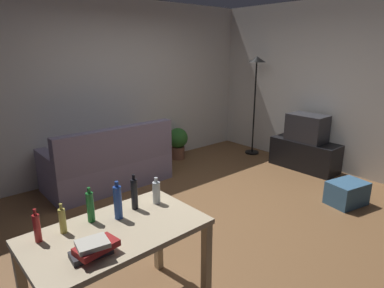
{
  "coord_description": "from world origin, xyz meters",
  "views": [
    {
      "loc": [
        -2.58,
        -2.6,
        1.94
      ],
      "look_at": [
        0.1,
        0.5,
        0.75
      ],
      "focal_mm": 30.71,
      "sensor_mm": 36.0,
      "label": 1
    }
  ],
  "objects_px": {
    "bottle_clear": "(156,192)",
    "book_stack": "(94,248)",
    "storage_box": "(347,193)",
    "desk": "(118,243)",
    "potted_plant": "(178,141)",
    "tv": "(307,128)",
    "bottle_green": "(90,207)",
    "bottle_blue": "(118,202)",
    "torchiere_lamp": "(256,79)",
    "couch": "(110,165)",
    "tv_stand": "(304,155)",
    "bottle_red": "(37,228)",
    "bottle_dark": "(134,194)",
    "bottle_squat": "(62,220)"
  },
  "relations": [
    {
      "from": "bottle_blue",
      "to": "book_stack",
      "type": "relative_size",
      "value": 1.01
    },
    {
      "from": "desk",
      "to": "potted_plant",
      "type": "xyz_separation_m",
      "value": [
        2.64,
        2.66,
        -0.32
      ]
    },
    {
      "from": "storage_box",
      "to": "bottle_squat",
      "type": "height_order",
      "value": "bottle_squat"
    },
    {
      "from": "torchiere_lamp",
      "to": "bottle_clear",
      "type": "bearing_deg",
      "value": -152.34
    },
    {
      "from": "desk",
      "to": "tv",
      "type": "bearing_deg",
      "value": 11.5
    },
    {
      "from": "bottle_clear",
      "to": "book_stack",
      "type": "distance_m",
      "value": 0.76
    },
    {
      "from": "couch",
      "to": "desk",
      "type": "xyz_separation_m",
      "value": [
        -1.12,
        -2.35,
        0.34
      ]
    },
    {
      "from": "bottle_clear",
      "to": "book_stack",
      "type": "height_order",
      "value": "bottle_clear"
    },
    {
      "from": "potted_plant",
      "to": "storage_box",
      "type": "bearing_deg",
      "value": -79.95
    },
    {
      "from": "tv_stand",
      "to": "torchiere_lamp",
      "type": "height_order",
      "value": "torchiere_lamp"
    },
    {
      "from": "potted_plant",
      "to": "bottle_red",
      "type": "height_order",
      "value": "bottle_red"
    },
    {
      "from": "bottle_squat",
      "to": "bottle_green",
      "type": "bearing_deg",
      "value": 4.97
    },
    {
      "from": "tv",
      "to": "potted_plant",
      "type": "relative_size",
      "value": 1.05
    },
    {
      "from": "bottle_blue",
      "to": "potted_plant",
      "type": "bearing_deg",
      "value": 44.77
    },
    {
      "from": "bottle_blue",
      "to": "storage_box",
      "type": "bearing_deg",
      "value": -6.17
    },
    {
      "from": "tv",
      "to": "book_stack",
      "type": "height_order",
      "value": "tv"
    },
    {
      "from": "bottle_red",
      "to": "potted_plant",
      "type": "bearing_deg",
      "value": 38.63
    },
    {
      "from": "couch",
      "to": "bottle_dark",
      "type": "distance_m",
      "value": 2.41
    },
    {
      "from": "bottle_clear",
      "to": "bottle_squat",
      "type": "bearing_deg",
      "value": 176.51
    },
    {
      "from": "torchiere_lamp",
      "to": "bottle_squat",
      "type": "relative_size",
      "value": 8.59
    },
    {
      "from": "tv",
      "to": "bottle_dark",
      "type": "relative_size",
      "value": 2.15
    },
    {
      "from": "desk",
      "to": "bottle_clear",
      "type": "bearing_deg",
      "value": 17.69
    },
    {
      "from": "tv_stand",
      "to": "desk",
      "type": "bearing_deg",
      "value": 102.54
    },
    {
      "from": "couch",
      "to": "bottle_clear",
      "type": "xyz_separation_m",
      "value": [
        -0.68,
        -2.2,
        0.54
      ]
    },
    {
      "from": "bottle_red",
      "to": "bottle_green",
      "type": "height_order",
      "value": "bottle_green"
    },
    {
      "from": "storage_box",
      "to": "bottle_clear",
      "type": "xyz_separation_m",
      "value": [
        -2.71,
        0.35,
        0.7
      ]
    },
    {
      "from": "torchiere_lamp",
      "to": "tv",
      "type": "bearing_deg",
      "value": -89.81
    },
    {
      "from": "couch",
      "to": "bottle_clear",
      "type": "relative_size",
      "value": 8.1
    },
    {
      "from": "potted_plant",
      "to": "book_stack",
      "type": "distance_m",
      "value": 4.08
    },
    {
      "from": "potted_plant",
      "to": "desk",
      "type": "bearing_deg",
      "value": -134.81
    },
    {
      "from": "tv_stand",
      "to": "torchiere_lamp",
      "type": "bearing_deg",
      "value": 0.0
    },
    {
      "from": "couch",
      "to": "desk",
      "type": "relative_size",
      "value": 1.44
    },
    {
      "from": "bottle_blue",
      "to": "bottle_clear",
      "type": "height_order",
      "value": "bottle_blue"
    },
    {
      "from": "potted_plant",
      "to": "bottle_green",
      "type": "height_order",
      "value": "bottle_green"
    },
    {
      "from": "torchiere_lamp",
      "to": "bottle_dark",
      "type": "distance_m",
      "value": 4.12
    },
    {
      "from": "tv_stand",
      "to": "book_stack",
      "type": "xyz_separation_m",
      "value": [
        -4.17,
        -1.06,
        0.57
      ]
    },
    {
      "from": "bottle_red",
      "to": "torchiere_lamp",
      "type": "bearing_deg",
      "value": 22.21
    },
    {
      "from": "couch",
      "to": "bottle_red",
      "type": "xyz_separation_m",
      "value": [
        -1.57,
        -2.16,
        0.55
      ]
    },
    {
      "from": "tv_stand",
      "to": "storage_box",
      "type": "relative_size",
      "value": 2.29
    },
    {
      "from": "bottle_red",
      "to": "storage_box",
      "type": "bearing_deg",
      "value": -6.3
    },
    {
      "from": "potted_plant",
      "to": "bottle_red",
      "type": "relative_size",
      "value": 2.51
    },
    {
      "from": "tv",
      "to": "bottle_green",
      "type": "xyz_separation_m",
      "value": [
        -4.01,
        -0.66,
        0.17
      ]
    },
    {
      "from": "couch",
      "to": "bottle_clear",
      "type": "height_order",
      "value": "bottle_clear"
    },
    {
      "from": "torchiere_lamp",
      "to": "bottle_red",
      "type": "bearing_deg",
      "value": -157.79
    },
    {
      "from": "couch",
      "to": "tv_stand",
      "type": "height_order",
      "value": "couch"
    },
    {
      "from": "tv",
      "to": "bottle_red",
      "type": "height_order",
      "value": "bottle_red"
    },
    {
      "from": "torchiere_lamp",
      "to": "book_stack",
      "type": "height_order",
      "value": "torchiere_lamp"
    },
    {
      "from": "bottle_dark",
      "to": "couch",
      "type": "bearing_deg",
      "value": 68.24
    },
    {
      "from": "torchiere_lamp",
      "to": "bottle_green",
      "type": "distance_m",
      "value": 4.41
    },
    {
      "from": "tv",
      "to": "bottle_red",
      "type": "bearing_deg",
      "value": 98.87
    }
  ]
}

